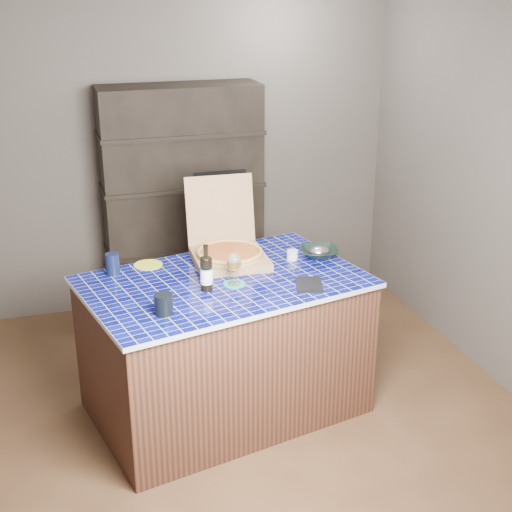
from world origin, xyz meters
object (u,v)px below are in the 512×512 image
object	(u,v)px
mead_bottle	(206,273)
wine_glass	(234,263)
pizza_box	(229,251)
dvd_case	(309,285)
bowl	(319,253)
kitchen_island	(225,346)

from	to	relation	value
mead_bottle	wine_glass	bearing A→B (deg)	10.24
mead_bottle	pizza_box	bearing A→B (deg)	59.12
pizza_box	mead_bottle	xyz separation A→B (m)	(-0.24, -0.39, 0.04)
pizza_box	dvd_case	xyz separation A→B (m)	(0.34, -0.51, -0.06)
bowl	mead_bottle	bearing A→B (deg)	-159.88
pizza_box	wine_glass	bearing A→B (deg)	-98.04
mead_bottle	wine_glass	world-z (taller)	mead_bottle
pizza_box	kitchen_island	bearing A→B (deg)	-108.69
dvd_case	bowl	xyz separation A→B (m)	(0.23, 0.41, 0.02)
bowl	kitchen_island	bearing A→B (deg)	-165.31
pizza_box	wine_glass	size ratio (longest dim) A/B	2.98
mead_bottle	wine_glass	xyz separation A→B (m)	(0.17, 0.03, 0.02)
mead_bottle	wine_glass	size ratio (longest dim) A/B	1.47
kitchen_island	mead_bottle	distance (m)	0.57
bowl	pizza_box	bearing A→B (deg)	169.97
wine_glass	dvd_case	size ratio (longest dim) A/B	0.91
kitchen_island	mead_bottle	bearing A→B (deg)	-150.18
mead_bottle	kitchen_island	bearing A→B (deg)	42.15
wine_glass	dvd_case	xyz separation A→B (m)	(0.40, -0.15, -0.12)
kitchen_island	pizza_box	bearing A→B (deg)	56.73
kitchen_island	dvd_case	size ratio (longest dim) A/B	8.69
pizza_box	bowl	world-z (taller)	pizza_box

